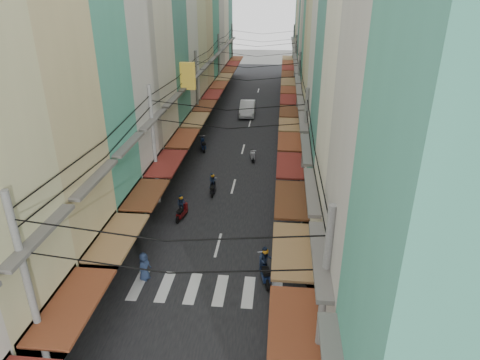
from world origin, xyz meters
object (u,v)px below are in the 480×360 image
Objects in this scene: traffic_sign at (302,211)px; market_umbrella at (330,241)px; white_car at (247,115)px; bicycle at (313,251)px.

market_umbrella is at bearing -71.79° from traffic_sign.
traffic_sign is at bearing -80.00° from white_car.
market_umbrella reaches higher than bicycle.
market_umbrella is (0.50, -2.45, 2.30)m from bicycle.
traffic_sign is (5.32, -26.19, 1.89)m from white_car.
bicycle is at bearing 101.60° from market_umbrella.
bicycle is (6.04, -27.45, 0.00)m from white_car.
white_car is 28.11m from bicycle.
bicycle is 3.39m from market_umbrella.
white_car reaches higher than bicycle.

